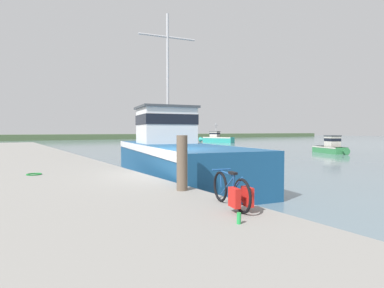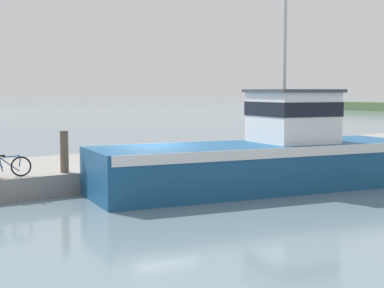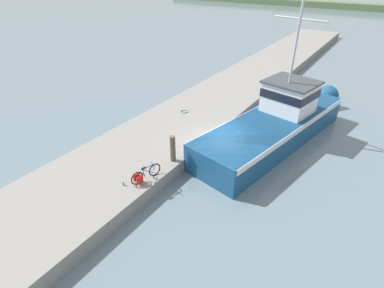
{
  "view_description": "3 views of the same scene",
  "coord_description": "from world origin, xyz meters",
  "px_view_note": "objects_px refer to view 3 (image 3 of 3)",
  "views": [
    {
      "loc": [
        -5.44,
        -9.72,
        2.34
      ],
      "look_at": [
        0.4,
        -0.85,
        1.89
      ],
      "focal_mm": 28.0,
      "sensor_mm": 36.0,
      "label": 1
    },
    {
      "loc": [
        18.02,
        -11.26,
        3.64
      ],
      "look_at": [
        0.6,
        1.27,
        1.69
      ],
      "focal_mm": 55.0,
      "sensor_mm": 36.0,
      "label": 2
    },
    {
      "loc": [
        6.96,
        -13.53,
        9.84
      ],
      "look_at": [
        -0.86,
        -1.71,
        1.32
      ],
      "focal_mm": 28.0,
      "sensor_mm": 36.0,
      "label": 3
    }
  ],
  "objects_px": {
    "bicycle_touring": "(143,175)",
    "water_bottle_by_bike": "(123,184)",
    "fishing_boat_main": "(279,121)",
    "mooring_post": "(173,149)"
  },
  "relations": [
    {
      "from": "mooring_post",
      "to": "water_bottle_by_bike",
      "type": "xyz_separation_m",
      "value": [
        -0.71,
        -3.03,
        -0.64
      ]
    },
    {
      "from": "fishing_boat_main",
      "to": "mooring_post",
      "type": "xyz_separation_m",
      "value": [
        -3.42,
        -6.7,
        0.25
      ]
    },
    {
      "from": "water_bottle_by_bike",
      "to": "bicycle_touring",
      "type": "bearing_deg",
      "value": 53.9
    },
    {
      "from": "fishing_boat_main",
      "to": "mooring_post",
      "type": "distance_m",
      "value": 7.53
    },
    {
      "from": "bicycle_touring",
      "to": "water_bottle_by_bike",
      "type": "relative_size",
      "value": 8.6
    },
    {
      "from": "fishing_boat_main",
      "to": "water_bottle_by_bike",
      "type": "relative_size",
      "value": 75.81
    },
    {
      "from": "mooring_post",
      "to": "fishing_boat_main",
      "type": "bearing_deg",
      "value": 62.93
    },
    {
      "from": "bicycle_touring",
      "to": "mooring_post",
      "type": "bearing_deg",
      "value": 101.4
    },
    {
      "from": "bicycle_touring",
      "to": "water_bottle_by_bike",
      "type": "height_order",
      "value": "bicycle_touring"
    },
    {
      "from": "fishing_boat_main",
      "to": "mooring_post",
      "type": "bearing_deg",
      "value": -105.83
    }
  ]
}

